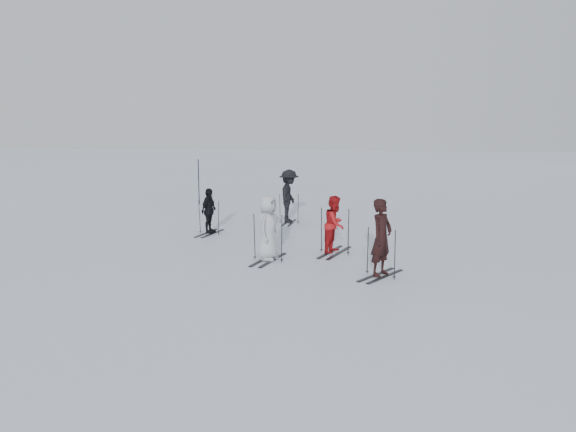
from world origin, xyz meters
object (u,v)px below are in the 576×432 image
Objects in this scene: skier_red at (335,225)px; skier_uphill_far at (289,197)px; skier_near_dark at (381,239)px; skier_grey at (268,228)px; piste_marker at (199,182)px; skier_uphill_left at (209,212)px.

skier_red is 0.83× the size of skier_uphill_far.
skier_near_dark is at bearing -152.78° from skier_uphill_far.
piste_marker is at bearing 39.79° from skier_grey.
piste_marker is at bearing 31.77° from skier_uphill_left.
skier_red is at bearing -54.05° from piste_marker.
skier_near_dark is 2.63m from skier_red.
skier_red is (-1.21, 2.34, -0.12)m from skier_near_dark.
skier_uphill_left is (-4.30, 2.33, -0.06)m from skier_red.
skier_uphill_far reaches higher than skier_red.
skier_near_dark is at bearing -55.69° from piste_marker.
skier_grey is at bearing 100.03° from skier_near_dark.
skier_red is 4.90m from skier_uphill_left.
skier_red is 0.79× the size of piste_marker.
skier_near_dark is 1.06× the size of skier_grey.
piste_marker reaches higher than skier_uphill_far.
piste_marker is (-4.77, 10.09, 0.15)m from skier_grey.
piste_marker is (-6.54, 9.01, 0.22)m from skier_red.
skier_uphill_far is 6.34m from piste_marker.
skier_grey is (-1.77, -1.08, 0.07)m from skier_red.
skier_grey is at bearing 140.46° from skier_red.
skier_uphill_far is at bearing -32.29° from skier_uphill_left.
skier_uphill_far is (-0.11, 5.79, 0.10)m from skier_grey.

